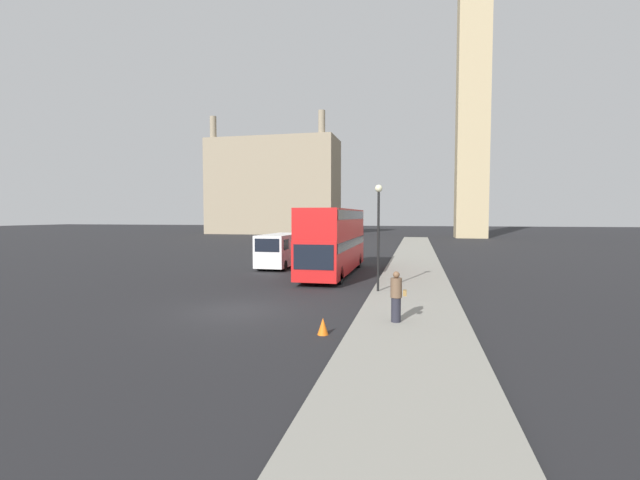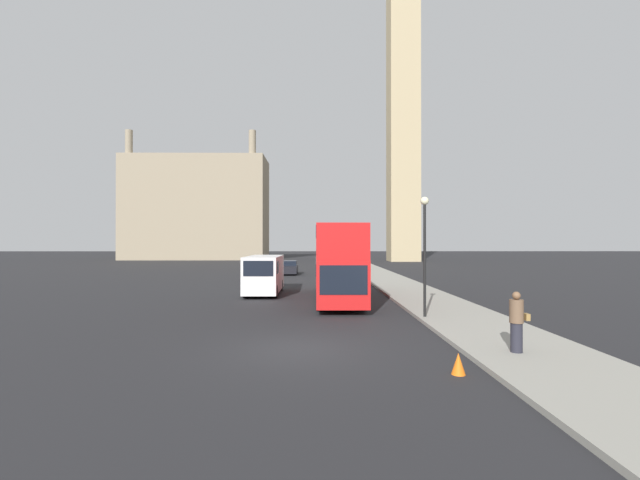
{
  "view_description": "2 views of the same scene",
  "coord_description": "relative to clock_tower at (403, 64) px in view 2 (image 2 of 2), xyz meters",
  "views": [
    {
      "loc": [
        7.14,
        -16.0,
        3.85
      ],
      "look_at": [
        1.0,
        11.06,
        2.28
      ],
      "focal_mm": 24.0,
      "sensor_mm": 36.0,
      "label": 1
    },
    {
      "loc": [
        0.57,
        -13.54,
        3.37
      ],
      "look_at": [
        0.89,
        18.69,
        3.56
      ],
      "focal_mm": 24.0,
      "sensor_mm": 36.0,
      "label": 2
    }
  ],
  "objects": [
    {
      "name": "ground_plane",
      "position": [
        -16.31,
        -63.15,
        -35.6
      ],
      "size": [
        300.0,
        300.0,
        0.0
      ],
      "primitive_type": "plane",
      "color": "black"
    },
    {
      "name": "sidewalk_strip",
      "position": [
        -9.33,
        -63.15,
        -35.52
      ],
      "size": [
        3.96,
        120.0,
        0.15
      ],
      "color": "gray",
      "rests_on": "ground_plane"
    },
    {
      "name": "clock_tower",
      "position": [
        0.0,
        0.0,
        0.0
      ],
      "size": [
        5.67,
        5.84,
        69.46
      ],
      "color": "tan",
      "rests_on": "ground_plane"
    },
    {
      "name": "building_block_distant",
      "position": [
        -39.52,
        9.32,
        -25.44
      ],
      "size": [
        27.51,
        11.29,
        24.7
      ],
      "color": "gray",
      "rests_on": "ground_plane"
    },
    {
      "name": "red_double_decker_bus",
      "position": [
        -14.48,
        -51.59,
        -33.21
      ],
      "size": [
        2.52,
        11.49,
        4.28
      ],
      "color": "red",
      "rests_on": "ground_plane"
    },
    {
      "name": "white_van",
      "position": [
        -19.11,
        -48.79,
        -34.26
      ],
      "size": [
        2.1,
        6.03,
        2.48
      ],
      "color": "white",
      "rests_on": "ground_plane"
    },
    {
      "name": "pedestrian",
      "position": [
        -9.84,
        -64.2,
        -34.56
      ],
      "size": [
        0.55,
        0.39,
        1.78
      ],
      "color": "#23232D",
      "rests_on": "sidewalk_strip"
    },
    {
      "name": "street_lamp",
      "position": [
        -11.01,
        -58.17,
        -31.98
      ],
      "size": [
        0.36,
        0.36,
        5.21
      ],
      "color": "black",
      "rests_on": "sidewalk_strip"
    },
    {
      "name": "parked_sedan",
      "position": [
        -18.57,
        -31.47,
        -34.93
      ],
      "size": [
        1.76,
        4.4,
        1.44
      ],
      "color": "black",
      "rests_on": "ground_plane"
    },
    {
      "name": "traffic_cone",
      "position": [
        -12.1,
        -65.81,
        -35.32
      ],
      "size": [
        0.36,
        0.36,
        0.55
      ],
      "color": "orange",
      "rests_on": "ground_plane"
    }
  ]
}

